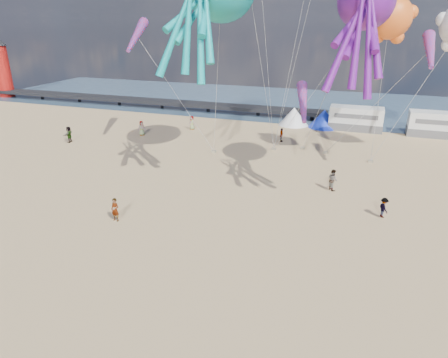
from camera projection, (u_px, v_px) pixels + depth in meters
The scene contains 25 objects.
ground at pixel (188, 328), 18.75m from camera, with size 120.00×120.00×0.00m, color tan.
water at pixel (321, 105), 66.95m from camera, with size 120.00×120.00×0.00m, color #364F67.
pier at pixel (140, 100), 65.40m from camera, with size 60.00×3.00×0.50m, color black.
lighthouse at pixel (3, 72), 72.56m from camera, with size 2.60×2.60×9.00m, color #A5140F.
motorhome_0 at pixel (356, 119), 51.43m from camera, with size 6.60×2.50×3.00m, color silver.
motorhome_1 at pixel (437, 124), 48.56m from camera, with size 6.60×2.50×3.00m, color silver.
tent_white at pixel (294, 116), 53.96m from camera, with size 4.00×4.00×2.40m, color white.
tent_blue at pixel (324, 118), 52.75m from camera, with size 4.00×4.00×2.40m, color #1933CC.
standing_person at pixel (115, 210), 28.37m from camera, with size 0.63×0.42×1.74m, color tan.
beachgoer_0 at pixel (142, 128), 49.28m from camera, with size 0.66×0.43×1.80m, color #7F6659.
beachgoer_1 at pixel (333, 180), 33.53m from camera, with size 0.89×0.58×1.82m, color #7F6659.
beachgoer_2 at pixel (384, 208), 28.94m from camera, with size 0.74×0.57×1.52m, color #7F6659.
beachgoer_3 at pixel (281, 135), 46.74m from camera, with size 1.04×0.60×1.62m, color #7F6659.
beachgoer_4 at pixel (69, 134), 46.50m from camera, with size 1.10×0.46×1.88m, color #7F6659.
beachgoer_6 at pixel (192, 123), 51.88m from camera, with size 0.65×0.43×1.79m, color #7F6659.
sandbag_a at pixel (214, 151), 43.24m from camera, with size 0.50×0.35×0.22m, color gray.
sandbag_b at pixel (303, 148), 44.38m from camera, with size 0.50×0.35×0.22m, color gray.
sandbag_c at pixel (371, 161), 40.23m from camera, with size 0.50×0.35×0.22m, color gray.
sandbag_d at pixel (326, 153), 42.82m from camera, with size 0.50×0.35×0.22m, color gray.
sandbag_e at pixel (274, 149), 44.04m from camera, with size 0.50×0.35×0.22m, color gray.
kite_octopus_purple at pixel (366, 1), 28.47m from camera, with size 3.90×9.11×10.41m, color #651483, non-canonical shape.
kite_teddy_orange at pixel (390, 17), 33.41m from camera, with size 4.37×4.11×6.16m, color orange, non-canonical shape.
windsock_left at pixel (137, 36), 41.68m from camera, with size 1.10×7.43×7.43m, color red, non-canonical shape.
windsock_mid at pixel (430, 51), 32.02m from camera, with size 1.00×5.11×5.11m, color red, non-canonical shape.
windsock_right at pixel (303, 103), 31.59m from camera, with size 0.90×4.56×4.56m, color red, non-canonical shape.
Camera 1 is at (6.41, -13.40, 13.53)m, focal length 32.00 mm.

